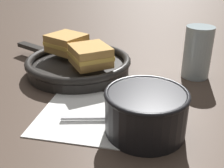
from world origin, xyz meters
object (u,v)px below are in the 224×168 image
Objects in this scene: soup_bowl at (146,110)px; drinking_glass at (197,52)px; skillet at (78,65)px; sandwich_near_left at (67,43)px; spoon at (120,118)px; sandwich_near_right at (90,55)px.

drinking_glass is at bearing 78.10° from soup_bowl.
skillet is at bearing -164.56° from drinking_glass.
skillet is (-0.23, 0.20, -0.02)m from soup_bowl.
skillet is 3.26× the size of sandwich_near_left.
drinking_glass is (0.29, 0.08, 0.04)m from skillet.
soup_bowl is at bearing -38.94° from spoon.
spoon is at bearing -112.70° from drinking_glass.
drinking_glass is (0.06, 0.28, 0.02)m from soup_bowl.
sandwich_near_right is 0.26m from drinking_glass.
drinking_glass is at bearing 15.44° from skillet.
sandwich_near_right is at bearing -34.15° from sandwich_near_left.
sandwich_near_right is (-0.13, 0.15, 0.06)m from spoon.
spoon is 1.18× the size of sandwich_near_right.
spoon is 0.26m from skillet.
drinking_glass reaches higher than sandwich_near_right.
sandwich_near_left is at bearing 145.85° from sandwich_near_right.
soup_bowl is 0.96× the size of spoon.
skillet reaches higher than spoon.
sandwich_near_left is at bearing -172.15° from drinking_glass.
soup_bowl is 0.29m from drinking_glass.
drinking_glass is at bearing 25.80° from sandwich_near_right.
drinking_glass reaches higher than sandwich_near_left.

